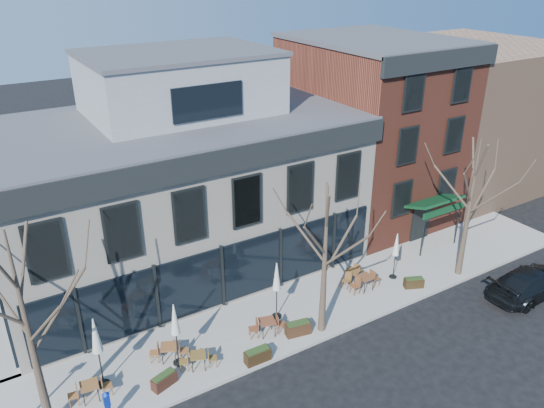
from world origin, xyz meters
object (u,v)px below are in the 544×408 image
cafe_set_0 (90,390)px  call_box (107,405)px  umbrella_0 (96,339)px  parked_sedan (531,282)px

cafe_set_0 → call_box: bearing=-77.7°
call_box → umbrella_0: bearing=80.8°
parked_sedan → cafe_set_0: 20.96m
parked_sedan → umbrella_0: size_ratio=1.59×
umbrella_0 → parked_sedan: bearing=-13.5°
parked_sedan → umbrella_0: umbrella_0 is taller
umbrella_0 → cafe_set_0: bearing=-139.9°
parked_sedan → cafe_set_0: parked_sedan is taller
parked_sedan → cafe_set_0: (-20.53, 4.26, -0.13)m
call_box → cafe_set_0: 1.43m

